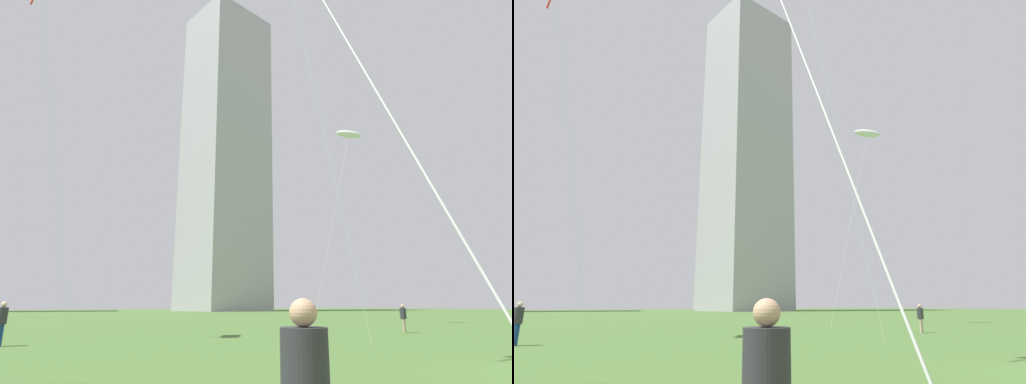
# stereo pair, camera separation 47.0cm
# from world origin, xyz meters

# --- Properties ---
(person_standing_0) EXTENTS (0.38, 0.38, 1.73)m
(person_standing_0) POSITION_xyz_m (-11.15, 16.62, 1.00)
(person_standing_0) COLOR #1E478C
(person_standing_0) RESTS_ON ground
(person_standing_2) EXTENTS (0.36, 0.36, 1.63)m
(person_standing_2) POSITION_xyz_m (9.19, 12.49, 0.94)
(person_standing_2) COLOR tan
(person_standing_2) RESTS_ON ground
(kite_flying_3) EXTENTS (8.64, 2.69, 17.86)m
(kite_flying_3) POSITION_xyz_m (15.31, 21.18, 17.48)
(kite_flying_3) COLOR silver
(kite_flying_3) RESTS_ON ground
(distant_highrise_1) EXTENTS (22.79, 20.44, 88.93)m
(distant_highrise_1) POSITION_xyz_m (41.73, 91.83, 44.47)
(distant_highrise_1) COLOR #A8A8AD
(distant_highrise_1) RESTS_ON ground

